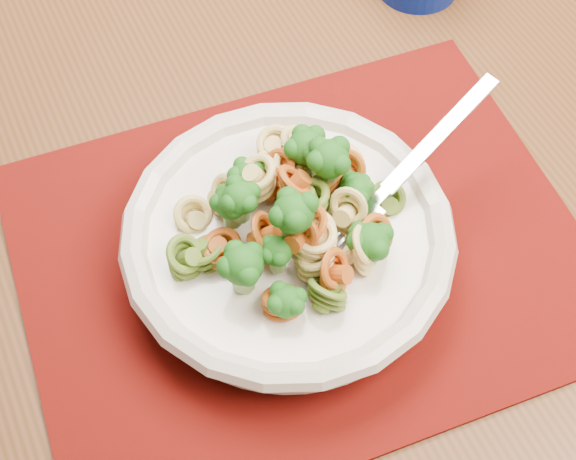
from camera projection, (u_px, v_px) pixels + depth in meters
name	position (u px, v px, depth m)	size (l,w,h in m)	color
dining_table	(250.00, 207.00, 0.75)	(1.37, 0.92, 0.76)	#5B2F19
placemat	(303.00, 253.00, 0.59)	(0.41, 0.32, 0.00)	#590E03
pasta_bowl	(288.00, 239.00, 0.57)	(0.24, 0.24, 0.05)	beige
pasta_broccoli_heap	(288.00, 225.00, 0.55)	(0.20, 0.20, 0.06)	#D4C769
fork	(362.00, 216.00, 0.56)	(0.19, 0.02, 0.01)	silver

